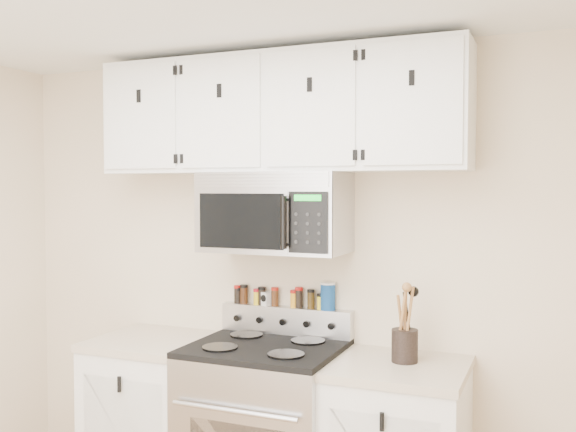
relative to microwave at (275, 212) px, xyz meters
name	(u,v)px	position (x,y,z in m)	size (l,w,h in m)	color
back_wall	(289,279)	(0.00, 0.19, -0.38)	(3.50, 0.01, 2.50)	beige
base_cabinet_left	(155,419)	(-0.69, -0.10, -1.17)	(0.64, 0.62, 0.92)	white
microwave	(275,212)	(0.00, 0.00, 0.00)	(0.76, 0.44, 0.42)	#9E9EA3
upper_cabinets	(277,114)	(0.00, 0.03, 0.52)	(2.00, 0.35, 0.62)	white
utensil_crock	(405,343)	(0.71, -0.06, -0.62)	(0.13, 0.13, 0.37)	black
kitchen_timer	(266,298)	(-0.13, 0.16, -0.49)	(0.07, 0.05, 0.08)	silver
salt_canister	(328,296)	(0.24, 0.16, -0.45)	(0.08, 0.08, 0.15)	navy
spice_jar_0	(238,294)	(-0.30, 0.16, -0.48)	(0.04, 0.04, 0.10)	black
spice_jar_1	(238,295)	(-0.30, 0.16, -0.48)	(0.04, 0.04, 0.09)	black
spice_jar_2	(244,294)	(-0.26, 0.16, -0.48)	(0.04, 0.04, 0.11)	#3A1E0E
spice_jar_3	(257,297)	(-0.18, 0.16, -0.48)	(0.04, 0.04, 0.09)	gold
spice_jar_4	(262,296)	(-0.15, 0.16, -0.48)	(0.04, 0.04, 0.10)	black
spice_jar_5	(275,296)	(-0.07, 0.16, -0.48)	(0.04, 0.04, 0.10)	#442410
spice_jar_6	(294,299)	(0.05, 0.16, -0.48)	(0.04, 0.04, 0.10)	orange
spice_jar_7	(299,297)	(0.07, 0.16, -0.47)	(0.04, 0.04, 0.11)	black
spice_jar_8	(311,299)	(0.14, 0.16, -0.48)	(0.04, 0.04, 0.11)	#39280D
spice_jar_9	(321,301)	(0.20, 0.16, -0.49)	(0.04, 0.04, 0.09)	yellow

